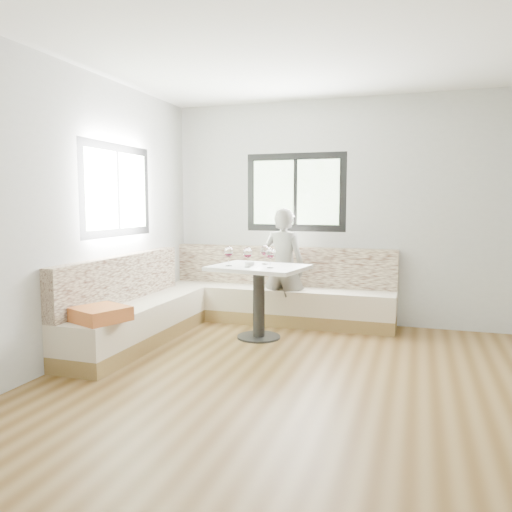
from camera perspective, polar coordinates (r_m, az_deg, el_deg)
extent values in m
cube|color=brown|center=(4.13, 8.54, -15.54)|extent=(5.00, 5.00, 0.01)
cube|color=white|center=(4.05, 9.23, 24.52)|extent=(5.00, 5.00, 0.01)
cube|color=#B7B7B2|center=(6.32, 12.53, 4.89)|extent=(5.00, 0.01, 2.80)
cube|color=#B7B7B2|center=(1.43, -7.45, 1.41)|extent=(5.00, 0.01, 2.80)
cube|color=#B7B7B2|center=(4.91, -21.42, 4.32)|extent=(0.01, 5.00, 2.80)
cube|color=black|center=(6.46, 4.54, 7.26)|extent=(1.30, 0.02, 1.00)
cube|color=black|center=(5.62, -15.57, 7.23)|extent=(0.02, 1.30, 1.00)
cube|color=olive|center=(6.40, 2.55, -6.89)|extent=(2.90, 0.55, 0.16)
cube|color=beige|center=(6.36, 2.56, -4.91)|extent=(2.90, 0.55, 0.29)
cube|color=beige|center=(6.49, 3.06, -1.14)|extent=(2.90, 0.14, 0.50)
cube|color=olive|center=(5.60, -13.25, -8.93)|extent=(0.55, 2.25, 0.16)
cube|color=beige|center=(5.55, -13.30, -6.69)|extent=(0.55, 2.25, 0.29)
cube|color=beige|center=(5.59, -15.20, -2.52)|extent=(0.14, 2.25, 0.50)
cube|color=#AE8E2D|center=(4.76, -17.37, -6.34)|extent=(0.56, 0.56, 0.13)
cylinder|color=black|center=(5.70, 0.32, -9.22)|extent=(0.49, 0.49, 0.02)
cylinder|color=black|center=(5.61, 0.32, -5.50)|extent=(0.13, 0.13, 0.78)
cube|color=silver|center=(5.55, 0.32, -1.34)|extent=(1.11, 0.92, 0.04)
imported|color=slate|center=(6.16, 3.19, -1.25)|extent=(0.57, 0.41, 1.46)
cylinder|color=white|center=(5.57, -0.73, -0.86)|extent=(0.11, 0.11, 0.04)
sphere|color=black|center=(5.57, -0.54, -0.74)|extent=(0.02, 0.02, 0.02)
sphere|color=black|center=(5.58, -0.82, -0.73)|extent=(0.02, 0.02, 0.02)
sphere|color=black|center=(5.55, -0.76, -0.76)|extent=(0.02, 0.02, 0.02)
cylinder|color=white|center=(5.52, -3.13, -1.11)|extent=(0.07, 0.07, 0.01)
cylinder|color=white|center=(5.52, -3.14, -0.59)|extent=(0.01, 0.01, 0.09)
ellipsoid|color=white|center=(5.51, -3.14, 0.50)|extent=(0.10, 0.10, 0.12)
cylinder|color=#4F0517|center=(5.51, -3.14, 0.20)|extent=(0.07, 0.07, 0.02)
cylinder|color=white|center=(5.41, -0.96, -1.26)|extent=(0.07, 0.07, 0.01)
cylinder|color=white|center=(5.40, -0.96, -0.73)|extent=(0.01, 0.01, 0.09)
ellipsoid|color=white|center=(5.39, -0.96, 0.39)|extent=(0.10, 0.10, 0.12)
cylinder|color=#4F0517|center=(5.39, -0.96, 0.08)|extent=(0.07, 0.07, 0.02)
cylinder|color=white|center=(5.35, 1.62, -1.35)|extent=(0.07, 0.07, 0.01)
cylinder|color=white|center=(5.34, 1.62, -0.81)|extent=(0.01, 0.01, 0.09)
ellipsoid|color=white|center=(5.33, 1.63, 0.32)|extent=(0.10, 0.10, 0.12)
cylinder|color=#4F0517|center=(5.33, 1.63, 0.01)|extent=(0.07, 0.07, 0.02)
cylinder|color=white|center=(5.67, 1.01, -0.93)|extent=(0.07, 0.07, 0.01)
cylinder|color=white|center=(5.66, 1.01, -0.42)|extent=(0.01, 0.01, 0.09)
ellipsoid|color=white|center=(5.65, 1.01, 0.65)|extent=(0.10, 0.10, 0.12)
cylinder|color=#4F0517|center=(5.65, 1.01, 0.36)|extent=(0.07, 0.07, 0.02)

